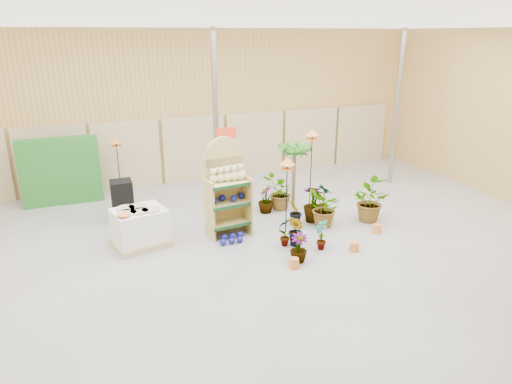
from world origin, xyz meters
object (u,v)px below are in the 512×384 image
(pallet_stack, at_px, (140,227))
(potted_plant_2, at_px, (325,208))
(bird_table_front, at_px, (287,164))
(display_shelf, at_px, (226,190))

(pallet_stack, xyz_separation_m, potted_plant_2, (4.19, -0.58, 0.05))
(pallet_stack, distance_m, potted_plant_2, 4.23)
(pallet_stack, distance_m, bird_table_front, 3.47)
(bird_table_front, bearing_deg, display_shelf, 158.64)
(display_shelf, height_order, pallet_stack, display_shelf)
(display_shelf, distance_m, pallet_stack, 2.04)
(bird_table_front, bearing_deg, potted_plant_2, -2.55)
(potted_plant_2, bearing_deg, display_shelf, 166.52)
(pallet_stack, bearing_deg, display_shelf, -13.91)
(display_shelf, height_order, bird_table_front, display_shelf)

